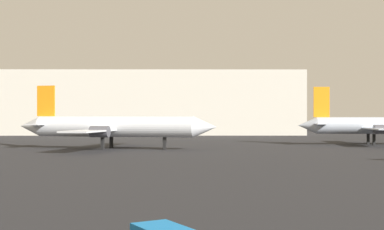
% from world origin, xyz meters
% --- Properties ---
extents(airplane_far_left, '(28.39, 23.15, 8.86)m').
position_xyz_m(airplane_far_left, '(-7.72, 67.37, 3.09)').
color(airplane_far_left, silver).
rests_on(airplane_far_left, ground_plane).
extents(airplane_far_right, '(24.67, 19.02, 9.10)m').
position_xyz_m(airplane_far_right, '(31.98, 77.36, 3.05)').
color(airplane_far_right, '#B2BCCC').
rests_on(airplane_far_right, ground_plane).
extents(terminal_building, '(86.82, 22.52, 14.90)m').
position_xyz_m(terminal_building, '(-13.90, 126.59, 7.45)').
color(terminal_building, beige).
rests_on(terminal_building, ground_plane).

